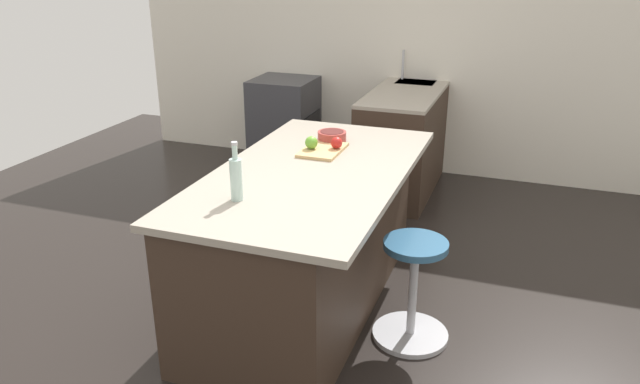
# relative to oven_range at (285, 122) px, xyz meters

# --- Properties ---
(ground_plane) EXTENTS (7.70, 7.70, 0.00)m
(ground_plane) POSITION_rel_oven_range_xyz_m (2.61, 1.21, -0.45)
(ground_plane) COLOR black
(interior_partition_left) EXTENTS (0.15, 5.81, 2.67)m
(interior_partition_left) POSITION_rel_oven_range_xyz_m (-0.35, 1.21, 0.89)
(interior_partition_left) COLOR silver
(interior_partition_left) RESTS_ON ground_plane
(sink_cabinet) EXTENTS (1.90, 0.60, 1.21)m
(sink_cabinet) POSITION_rel_oven_range_xyz_m (-0.00, 1.30, 0.02)
(sink_cabinet) COLOR #38281E
(sink_cabinet) RESTS_ON ground_plane
(oven_range) EXTENTS (0.60, 0.61, 0.90)m
(oven_range) POSITION_rel_oven_range_xyz_m (0.00, 0.00, 0.00)
(oven_range) COLOR #38383D
(oven_range) RESTS_ON ground_plane
(kitchen_island) EXTENTS (2.03, 1.07, 0.90)m
(kitchen_island) POSITION_rel_oven_range_xyz_m (2.44, 1.17, 0.01)
(kitchen_island) COLOR #38281E
(kitchen_island) RESTS_ON ground_plane
(stool_by_window) EXTENTS (0.44, 0.44, 0.62)m
(stool_by_window) POSITION_rel_oven_range_xyz_m (2.60, 1.88, -0.16)
(stool_by_window) COLOR #B7B7BC
(stool_by_window) RESTS_ON ground_plane
(cutting_board) EXTENTS (0.36, 0.24, 0.02)m
(cutting_board) POSITION_rel_oven_range_xyz_m (2.10, 1.16, 0.47)
(cutting_board) COLOR tan
(cutting_board) RESTS_ON kitchen_island
(apple_green) EXTENTS (0.08, 0.08, 0.08)m
(apple_green) POSITION_rel_oven_range_xyz_m (2.13, 1.09, 0.52)
(apple_green) COLOR #609E2D
(apple_green) RESTS_ON cutting_board
(apple_red) EXTENTS (0.08, 0.08, 0.08)m
(apple_red) POSITION_rel_oven_range_xyz_m (2.06, 1.24, 0.51)
(apple_red) COLOR red
(apple_red) RESTS_ON cutting_board
(water_bottle) EXTENTS (0.06, 0.06, 0.31)m
(water_bottle) POSITION_rel_oven_range_xyz_m (3.00, 1.01, 0.58)
(water_bottle) COLOR silver
(water_bottle) RESTS_ON kitchen_island
(fruit_bowl) EXTENTS (0.19, 0.19, 0.07)m
(fruit_bowl) POSITION_rel_oven_range_xyz_m (1.87, 1.15, 0.50)
(fruit_bowl) COLOR #993833
(fruit_bowl) RESTS_ON kitchen_island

